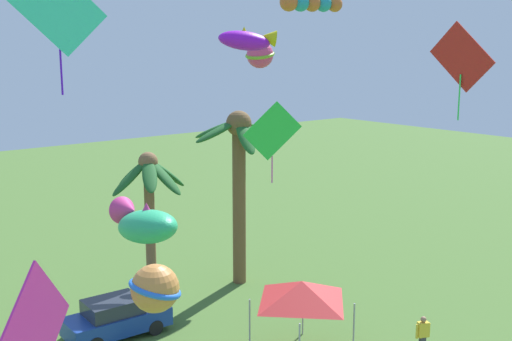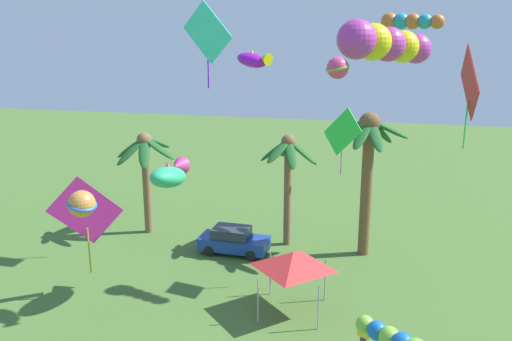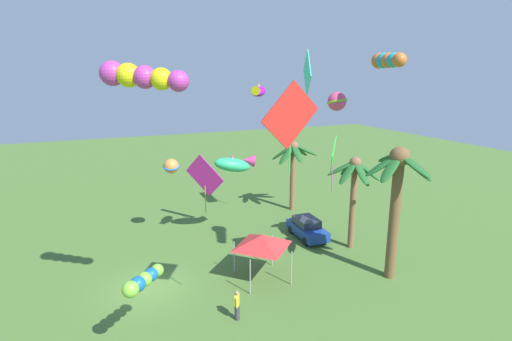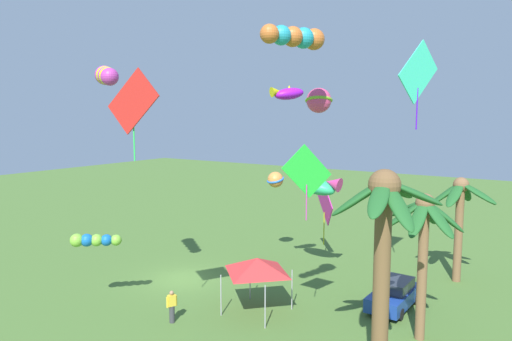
# 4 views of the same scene
# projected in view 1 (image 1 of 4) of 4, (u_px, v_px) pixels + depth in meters

# --- Properties ---
(palm_tree_0) EXTENTS (4.33, 3.94, 8.08)m
(palm_tree_0) POSITION_uv_depth(u_px,v_px,m) (239.00, 161.00, 28.99)
(palm_tree_0) COLOR brown
(palm_tree_0) RESTS_ON ground
(palm_tree_1) EXTENTS (3.46, 3.55, 6.61)m
(palm_tree_1) POSITION_uv_depth(u_px,v_px,m) (149.00, 192.00, 26.68)
(palm_tree_1) COLOR brown
(palm_tree_1) RESTS_ON ground
(parked_car_0) EXTENTS (3.97, 1.87, 1.51)m
(parked_car_0) POSITION_uv_depth(u_px,v_px,m) (116.00, 318.00, 24.28)
(parked_car_0) COLOR navy
(parked_car_0) RESTS_ON ground
(spectator_0) EXTENTS (0.51, 0.37, 1.59)m
(spectator_0) POSITION_uv_depth(u_px,v_px,m) (423.00, 337.00, 22.52)
(spectator_0) COLOR #38383D
(spectator_0) RESTS_ON ground
(festival_tent) EXTENTS (2.86, 2.86, 2.85)m
(festival_tent) POSITION_uv_depth(u_px,v_px,m) (302.00, 291.00, 22.33)
(festival_tent) COLOR #9E9EA3
(festival_tent) RESTS_ON ground
(kite_ball_0) EXTENTS (1.53, 1.53, 1.04)m
(kite_ball_0) POSITION_uv_depth(u_px,v_px,m) (260.00, 55.00, 24.57)
(kite_ball_0) COLOR #DA3D71
(kite_tube_1) EXTENTS (2.77, 1.32, 0.77)m
(kite_tube_1) POSITION_uv_depth(u_px,v_px,m) (309.00, 3.00, 26.53)
(kite_tube_1) COLOR #C66328
(kite_diamond_2) EXTENTS (1.90, 1.42, 3.25)m
(kite_diamond_2) POSITION_uv_depth(u_px,v_px,m) (272.00, 132.00, 25.11)
(kite_diamond_2) COLOR #28D739
(kite_diamond_3) EXTENTS (2.59, 2.39, 4.82)m
(kite_diamond_3) POSITION_uv_depth(u_px,v_px,m) (37.00, 326.00, 15.53)
(kite_diamond_3) COLOR #C22293
(kite_fish_4) EXTENTS (1.93, 1.61, 0.83)m
(kite_fish_4) POSITION_uv_depth(u_px,v_px,m) (248.00, 40.00, 19.94)
(kite_fish_4) COLOR #9714CF
(kite_fish_5) EXTENTS (1.42, 3.14, 1.47)m
(kite_fish_5) POSITION_uv_depth(u_px,v_px,m) (144.00, 224.00, 18.41)
(kite_fish_5) COLOR #2AB470
(kite_diamond_6) EXTENTS (0.33, 2.60, 3.64)m
(kite_diamond_6) POSITION_uv_depth(u_px,v_px,m) (462.00, 58.00, 23.47)
(kite_diamond_6) COLOR red
(kite_ball_7) EXTENTS (1.48, 1.48, 1.08)m
(kite_ball_7) POSITION_uv_depth(u_px,v_px,m) (155.00, 288.00, 14.06)
(kite_ball_7) COLOR #D4843D
(kite_diamond_9) EXTENTS (3.08, 1.20, 4.57)m
(kite_diamond_9) POSITION_uv_depth(u_px,v_px,m) (58.00, 10.00, 21.58)
(kite_diamond_9) COLOR #3BE5B1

